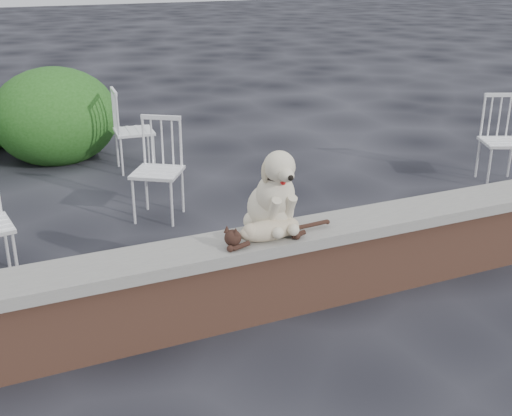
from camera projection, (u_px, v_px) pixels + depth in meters
name	position (u px, v px, depth m)	size (l,w,h in m)	color
ground	(358.00, 290.00, 4.78)	(60.00, 60.00, 0.00)	black
brick_wall	(360.00, 259.00, 4.69)	(6.00, 0.30, 0.50)	brown
capstone	(363.00, 223.00, 4.58)	(6.20, 0.40, 0.08)	slate
dog	(271.00, 188.00, 4.26)	(0.39, 0.52, 0.60)	beige
cat	(269.00, 229.00, 4.18)	(0.94, 0.23, 0.16)	tan
chair_d	(503.00, 141.00, 6.86)	(0.56, 0.56, 0.94)	white
chair_e	(134.00, 130.00, 7.28)	(0.56, 0.56, 0.94)	white
chair_b	(157.00, 170.00, 5.92)	(0.56, 0.56, 0.94)	white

